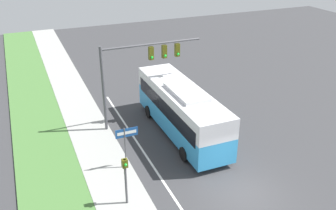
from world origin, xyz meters
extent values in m
plane|color=#38383A|center=(0.00, 0.00, 0.00)|extent=(80.00, 80.00, 0.00)
cube|color=silver|center=(-3.60, 0.00, 0.00)|extent=(0.14, 30.00, 0.01)
cube|color=#3393D1|center=(-0.43, 7.10, 1.18)|extent=(2.51, 10.08, 1.59)
cube|color=silver|center=(-0.43, 7.10, 2.63)|extent=(2.51, 10.08, 1.30)
cube|color=black|center=(-0.43, 7.10, 2.18)|extent=(2.55, 9.27, 0.98)
cube|color=silver|center=(-0.43, 6.35, 3.40)|extent=(1.76, 3.53, 0.24)
cylinder|color=black|center=(-1.63, 10.23, 0.45)|extent=(0.28, 0.91, 0.91)
cylinder|color=black|center=(0.78, 10.23, 0.45)|extent=(0.28, 0.91, 0.91)
cylinder|color=black|center=(-1.63, 3.98, 0.45)|extent=(0.28, 0.91, 0.91)
cylinder|color=black|center=(0.78, 3.98, 0.45)|extent=(0.28, 0.91, 0.91)
cylinder|color=#4C4C51|center=(-5.05, 9.45, 3.03)|extent=(0.20, 0.20, 6.06)
cylinder|color=#4C4C51|center=(-1.55, 9.45, 5.81)|extent=(6.99, 0.14, 0.14)
cube|color=#47470F|center=(-1.64, 9.45, 5.19)|extent=(0.32, 0.28, 0.90)
sphere|color=#1ED838|center=(-1.64, 9.27, 4.94)|extent=(0.18, 0.18, 0.18)
cube|color=#47470F|center=(-0.68, 9.45, 5.19)|extent=(0.32, 0.28, 0.90)
sphere|color=#1ED838|center=(-0.68, 9.27, 4.94)|extent=(0.18, 0.18, 0.18)
cube|color=#47470F|center=(0.28, 9.45, 5.19)|extent=(0.32, 0.28, 0.90)
sphere|color=#1ED838|center=(0.28, 9.27, 4.94)|extent=(0.18, 0.18, 0.18)
cylinder|color=#4C4C51|center=(-6.02, 1.49, 1.37)|extent=(0.12, 0.12, 2.74)
cube|color=#47470F|center=(-6.02, 1.49, 2.52)|extent=(0.28, 0.24, 0.44)
sphere|color=#1ED838|center=(-6.02, 1.34, 2.52)|extent=(0.14, 0.14, 0.14)
cylinder|color=#4C4C51|center=(-5.13, 4.52, 1.36)|extent=(0.08, 0.08, 2.71)
cube|color=#19478C|center=(-5.00, 4.52, 2.40)|extent=(1.31, 0.03, 0.53)
cube|color=white|center=(-5.00, 4.51, 2.40)|extent=(1.12, 0.01, 0.19)
camera|label=1|loc=(-9.93, -13.25, 12.85)|focal=40.00mm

